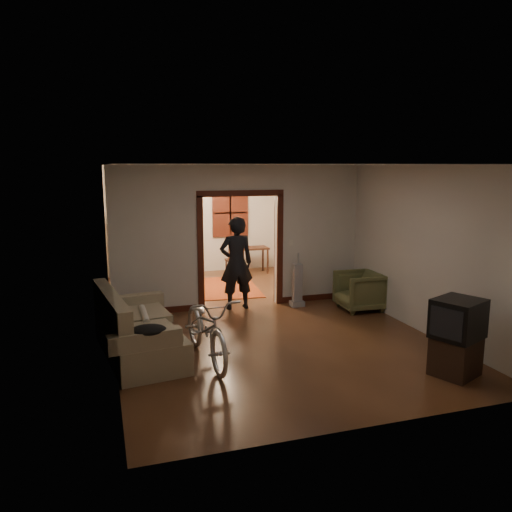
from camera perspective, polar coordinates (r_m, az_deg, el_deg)
name	(u,v)px	position (r m, az deg, el deg)	size (l,w,h in m)	color
floor	(251,316)	(9.44, -0.55, -6.88)	(5.00, 8.50, 0.01)	#3D2113
ceiling	(251,165)	(9.02, -0.58, 10.38)	(5.00, 8.50, 0.01)	white
wall_back	(204,219)	(13.21, -5.96, 4.21)	(5.00, 0.02, 2.80)	beige
wall_left	(109,249)	(8.74, -16.45, 0.75)	(0.02, 8.50, 2.80)	beige
wall_right	(372,237)	(10.13, 13.10, 2.16)	(0.02, 8.50, 2.80)	beige
partition_wall	(240,237)	(9.84, -1.84, 2.19)	(5.00, 0.14, 2.80)	beige
door_casing	(240,252)	(9.88, -1.83, 0.46)	(1.74, 0.20, 2.32)	#3D160D
far_window	(230,213)	(13.32, -2.97, 4.95)	(0.98, 0.06, 1.28)	black
chandelier	(219,185)	(11.44, -4.26, 8.08)	(0.24, 0.24, 0.24)	#FFE0A5
light_switch	(291,243)	(10.12, 4.02, 1.54)	(0.08, 0.01, 0.12)	silver
sofa	(139,324)	(7.62, -13.21, -7.52)	(0.96, 2.13, 0.98)	#786F50
rolled_paper	(144,315)	(7.90, -12.67, -6.56)	(0.10, 0.10, 0.83)	beige
jacket	(148,330)	(6.70, -12.24, -8.26)	(0.47, 0.35, 0.14)	black
bicycle	(207,327)	(7.27, -5.67, -8.09)	(0.66, 1.90, 1.00)	silver
armchair	(360,291)	(9.97, 11.75, -3.92)	(0.80, 0.83, 0.75)	brown
tv_stand	(455,357)	(7.34, 21.82, -10.62)	(0.56, 0.51, 0.51)	black
crt_tv	(458,319)	(7.18, 22.10, -6.64)	(0.61, 0.55, 0.53)	black
vacuum	(297,285)	(10.01, 4.75, -3.33)	(0.27, 0.21, 0.87)	gray
person	(236,263)	(9.73, -2.27, -0.83)	(0.66, 0.44, 1.82)	black
oriental_rug	(221,288)	(11.58, -4.01, -3.61)	(1.63, 2.14, 0.02)	maroon
locker	(153,245)	(12.61, -11.67, 1.28)	(0.86, 0.48, 1.72)	#252F1C
globe	(152,201)	(12.49, -11.85, 6.19)	(0.26, 0.26, 0.26)	#1E5972
desk	(251,260)	(13.08, -0.63, -0.51)	(0.91, 0.51, 0.67)	#321910
desk_chair	(234,260)	(12.53, -2.50, -0.49)	(0.40, 0.40, 0.89)	#321910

